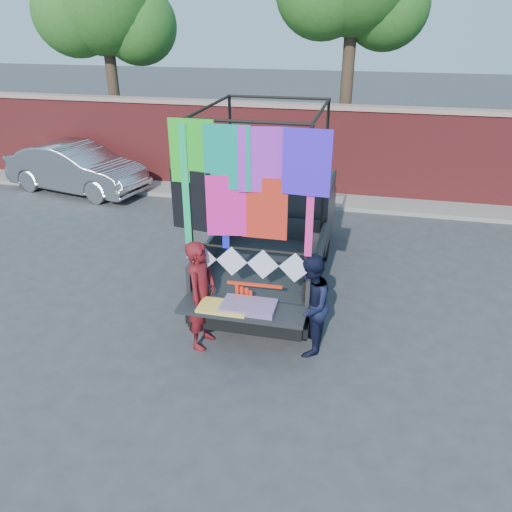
% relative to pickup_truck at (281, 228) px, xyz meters
% --- Properties ---
extents(ground, '(90.00, 90.00, 0.00)m').
position_rel_pickup_truck_xyz_m(ground, '(-0.23, -1.98, -0.90)').
color(ground, '#38383A').
rests_on(ground, ground).
extents(brick_wall, '(30.00, 0.45, 2.61)m').
position_rel_pickup_truck_xyz_m(brick_wall, '(-0.23, 5.02, 0.43)').
color(brick_wall, maroon).
rests_on(brick_wall, ground).
extents(curb, '(30.00, 1.20, 0.12)m').
position_rel_pickup_truck_xyz_m(curb, '(-0.23, 4.32, -0.84)').
color(curb, gray).
rests_on(curb, ground).
extents(tree_left, '(4.20, 3.30, 7.05)m').
position_rel_pickup_truck_xyz_m(tree_left, '(-6.71, 6.14, 4.22)').
color(tree_left, '#38281C').
rests_on(tree_left, ground).
extents(pickup_truck, '(2.26, 5.68, 3.57)m').
position_rel_pickup_truck_xyz_m(pickup_truck, '(0.00, 0.00, 0.00)').
color(pickup_truck, black).
rests_on(pickup_truck, ground).
extents(sedan, '(4.58, 2.38, 1.44)m').
position_rel_pickup_truck_xyz_m(sedan, '(-6.87, 3.66, -0.18)').
color(sedan, '#ACADB4').
rests_on(sedan, ground).
extents(woman, '(0.50, 0.70, 1.81)m').
position_rel_pickup_truck_xyz_m(woman, '(-0.70, -2.95, 0.00)').
color(woman, maroon).
rests_on(woman, ground).
extents(man, '(0.66, 0.83, 1.66)m').
position_rel_pickup_truck_xyz_m(man, '(0.96, -2.76, -0.07)').
color(man, black).
rests_on(man, ground).
extents(streamer_bundle, '(0.85, 0.07, 0.59)m').
position_rel_pickup_truck_xyz_m(streamer_bundle, '(0.03, -2.87, 0.06)').
color(streamer_bundle, '#FB290D').
rests_on(streamer_bundle, ground).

